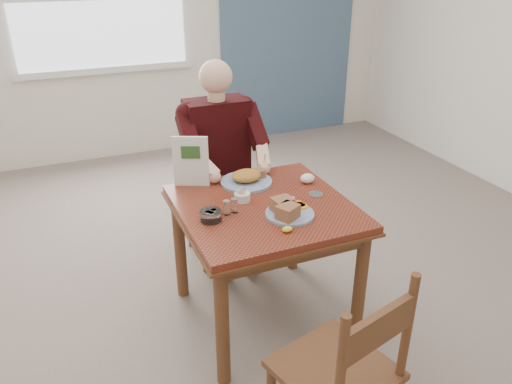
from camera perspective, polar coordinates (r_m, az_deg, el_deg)
name	(u,v)px	position (r m, az deg, el deg)	size (l,w,h in m)	color
floor	(263,315)	(3.10, 0.86, -13.85)	(6.00, 6.00, 0.00)	slate
wall_back	(142,17)	(5.30, -12.91, 18.95)	(5.50, 5.50, 0.00)	silver
accent_panel	(289,10)	(5.79, 3.81, 20.04)	(1.60, 0.02, 2.80)	#44607F
lemon_wedge	(287,229)	(2.43, 3.60, -4.27)	(0.05, 0.04, 0.03)	yellow
napkin	(307,178)	(2.94, 5.89, 1.56)	(0.09, 0.07, 0.06)	white
metal_dish	(316,194)	(2.80, 6.86, -0.27)	(0.08, 0.08, 0.01)	silver
table	(264,223)	(2.74, 0.95, -3.51)	(0.92, 0.92, 0.75)	brown
chair_far	(218,191)	(3.47, -4.36, 0.13)	(0.42, 0.42, 0.95)	brown
chair_near	(343,374)	(2.12, 9.96, -19.83)	(0.51, 0.51, 0.95)	brown
diner	(221,150)	(3.26, -4.05, 4.77)	(0.53, 0.56, 1.39)	gray
near_plate	(287,210)	(2.57, 3.61, -2.07)	(0.33, 0.33, 0.08)	white
far_plate	(247,178)	(2.92, -1.01, 1.59)	(0.32, 0.32, 0.08)	white
caddy	(242,197)	(2.72, -1.58, -0.54)	(0.11, 0.11, 0.07)	white
shakers	(231,206)	(2.58, -2.92, -1.66)	(0.09, 0.05, 0.08)	white
creamer	(211,215)	(2.53, -5.17, -2.69)	(0.12, 0.12, 0.05)	white
menu	(191,161)	(2.87, -7.46, 3.51)	(0.19, 0.10, 0.30)	white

